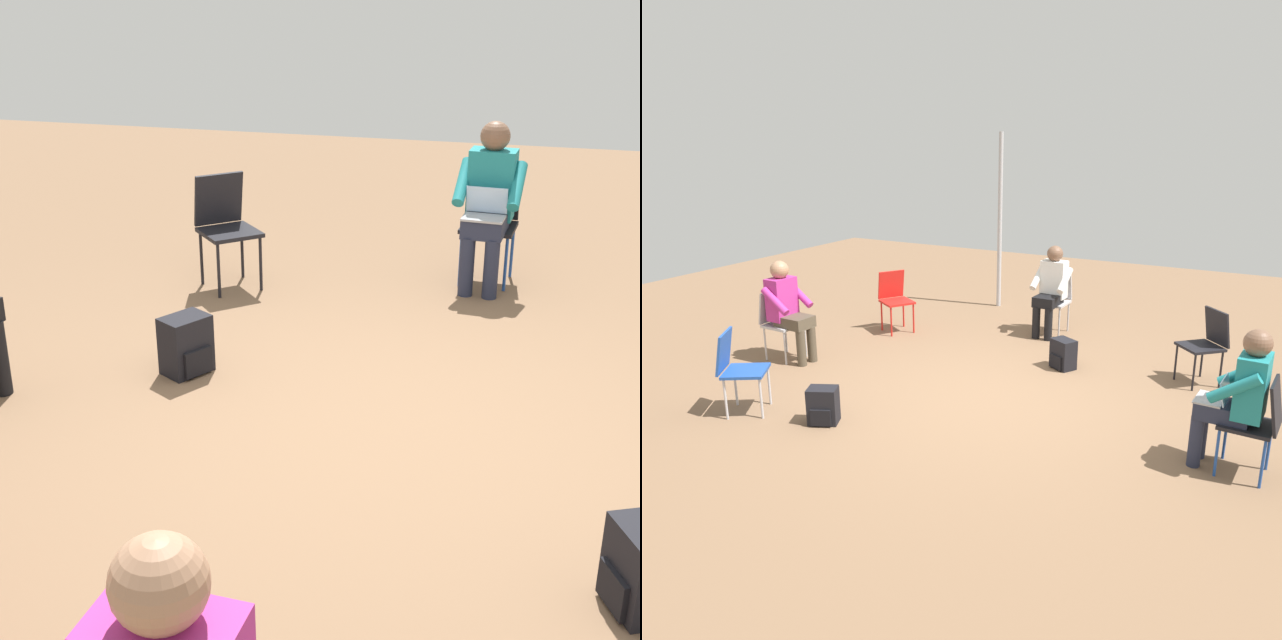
# 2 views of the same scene
# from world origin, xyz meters

# --- Properties ---
(ground_plane) EXTENTS (16.16, 16.16, 0.00)m
(ground_plane) POSITION_xyz_m (0.00, 0.00, 0.00)
(ground_plane) COLOR brown
(chair_northeast) EXTENTS (0.59, 0.58, 0.85)m
(chair_northeast) POSITION_xyz_m (1.92, 1.57, 0.50)
(chair_northeast) COLOR black
(chair_northeast) RESTS_ON ground
(chair_west) EXTENTS (0.45, 0.41, 0.85)m
(chair_west) POSITION_xyz_m (-2.85, -0.06, 0.50)
(chair_west) COLOR #B7B7BC
(chair_west) RESTS_ON ground
(chair_southwest) EXTENTS (0.58, 0.56, 0.85)m
(chair_southwest) POSITION_xyz_m (-2.03, -1.46, 0.50)
(chair_southwest) COLOR #1E4799
(chair_southwest) RESTS_ON ground
(chair_northwest) EXTENTS (0.58, 0.56, 0.85)m
(chair_northwest) POSITION_xyz_m (-2.25, 1.57, 0.50)
(chair_northwest) COLOR red
(chair_northwest) RESTS_ON ground
(chair_north) EXTENTS (0.41, 0.45, 0.85)m
(chair_north) POSITION_xyz_m (-0.24, 2.61, 0.50)
(chair_north) COLOR #B7B7BC
(chair_north) RESTS_ON ground
(chair_east) EXTENTS (0.46, 0.43, 0.85)m
(chair_east) POSITION_xyz_m (2.58, -0.35, 0.50)
(chair_east) COLOR black
(chair_east) RESTS_ON ground
(person_with_laptop) EXTENTS (0.54, 0.52, 1.24)m
(person_with_laptop) POSITION_xyz_m (2.41, -0.34, 0.69)
(person_with_laptop) COLOR #23283D
(person_with_laptop) RESTS_ON ground
(person_in_white) EXTENTS (0.50, 0.53, 1.24)m
(person_in_white) POSITION_xyz_m (-0.24, 2.45, 0.69)
(person_in_white) COLOR black
(person_in_white) RESTS_ON ground
(person_in_magenta) EXTENTS (0.53, 0.50, 1.24)m
(person_in_magenta) POSITION_xyz_m (-2.68, -0.07, 0.69)
(person_in_magenta) COLOR #4C4233
(person_in_magenta) RESTS_ON ground
(backpack_near_laptop_user) EXTENTS (0.34, 0.31, 0.36)m
(backpack_near_laptop_user) POSITION_xyz_m (0.38, 1.26, 0.16)
(backpack_near_laptop_user) COLOR black
(backpack_near_laptop_user) RESTS_ON ground
(backpack_by_empty_chair) EXTENTS (0.34, 0.31, 0.36)m
(backpack_by_empty_chair) POSITION_xyz_m (-1.14, -1.26, 0.16)
(backpack_by_empty_chair) COLOR black
(backpack_by_empty_chair) RESTS_ON ground
(tent_pole_near) EXTENTS (0.07, 0.07, 2.74)m
(tent_pole_near) POSITION_xyz_m (-1.53, 3.49, 1.37)
(tent_pole_near) COLOR #B2B2B7
(tent_pole_near) RESTS_ON ground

